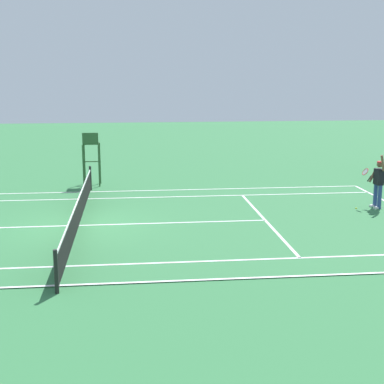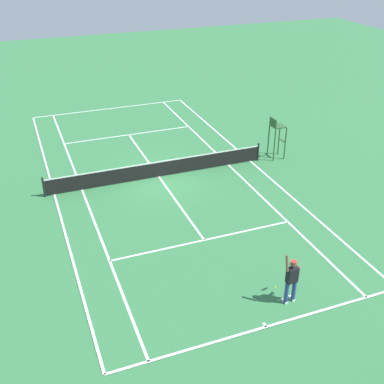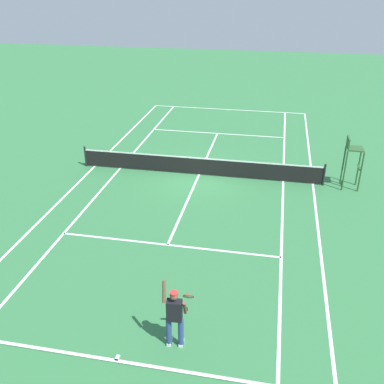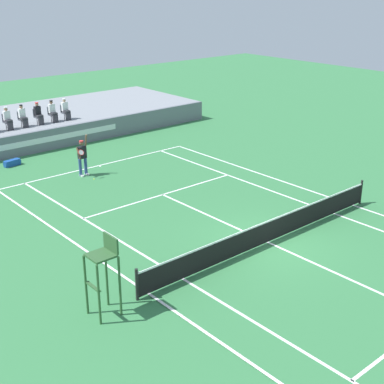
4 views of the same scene
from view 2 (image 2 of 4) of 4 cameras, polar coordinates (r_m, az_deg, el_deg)
name	(u,v)px [view 2 (image 2 of 4)]	position (r m, az deg, el deg)	size (l,w,h in m)	color
ground_plane	(159,177)	(26.08, -3.90, 1.75)	(80.00, 80.00, 0.00)	#337542
court	(159,177)	(26.07, -3.91, 1.77)	(11.08, 23.88, 0.03)	#337542
net	(159,168)	(25.85, -3.94, 2.78)	(11.98, 0.10, 1.07)	black
tennis_player	(291,280)	(17.54, 11.62, -10.06)	(0.76, 0.67, 2.08)	navy
tennis_ball	(275,287)	(18.64, 9.73, -10.97)	(0.07, 0.07, 0.07)	#D1E533
umpire_chair	(277,133)	(28.09, 9.91, 6.90)	(0.77, 0.77, 2.44)	#2D562D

